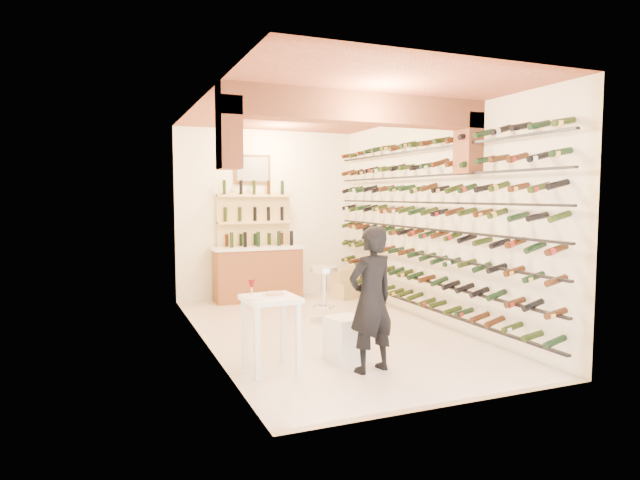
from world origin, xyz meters
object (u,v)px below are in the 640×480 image
at_px(white_stool, 346,338).
at_px(crate_lower, 346,290).
at_px(back_counter, 258,272).
at_px(person, 371,299).
at_px(tasting_table, 270,310).
at_px(wine_rack, 420,222).
at_px(chrome_barstool, 324,290).

bearing_deg(white_stool, crate_lower, 65.29).
height_order(back_counter, person, person).
distance_m(tasting_table, crate_lower, 4.46).
xyz_separation_m(back_counter, person, (0.05, -4.47, 0.28)).
xyz_separation_m(person, crate_lower, (1.55, 4.03, -0.66)).
xyz_separation_m(wine_rack, white_stool, (-1.85, -1.32, -1.29)).
bearing_deg(wine_rack, chrome_barstool, 159.31).
height_order(back_counter, tasting_table, back_counter).
height_order(wine_rack, chrome_barstool, wine_rack).
distance_m(wine_rack, back_counter, 3.38).
bearing_deg(person, white_stool, -94.75).
distance_m(person, crate_lower, 4.36).
height_order(person, chrome_barstool, person).
relative_size(back_counter, chrome_barstool, 1.96).
height_order(wine_rack, back_counter, wine_rack).
bearing_deg(chrome_barstool, tasting_table, -126.97).
bearing_deg(back_counter, white_stool, -90.32).
height_order(white_stool, chrome_barstool, chrome_barstool).
xyz_separation_m(chrome_barstool, crate_lower, (1.14, 1.68, -0.35)).
distance_m(person, chrome_barstool, 2.40).
relative_size(tasting_table, person, 0.63).
xyz_separation_m(wine_rack, chrome_barstool, (-1.37, 0.52, -1.05)).
xyz_separation_m(wine_rack, back_counter, (-1.83, 2.65, -1.02)).
height_order(white_stool, person, person).
xyz_separation_m(white_stool, crate_lower, (1.62, 3.52, -0.10)).
bearing_deg(back_counter, crate_lower, -15.68).
distance_m(wine_rack, person, 2.66).
height_order(tasting_table, crate_lower, tasting_table).
relative_size(wine_rack, back_counter, 3.35).
bearing_deg(wine_rack, white_stool, -144.60).
bearing_deg(tasting_table, person, -25.44).
height_order(wine_rack, crate_lower, wine_rack).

